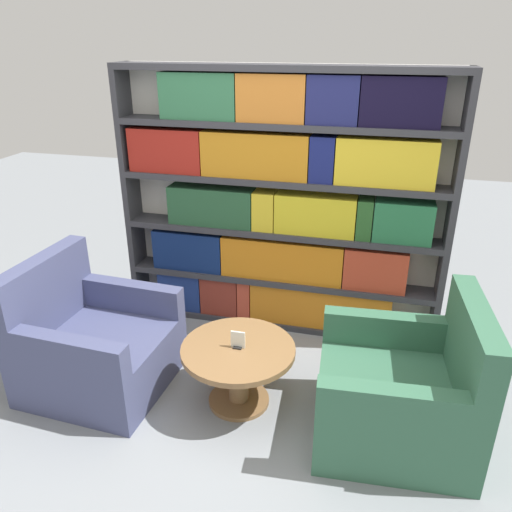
# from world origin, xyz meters

# --- Properties ---
(ground_plane) EXTENTS (14.00, 14.00, 0.00)m
(ground_plane) POSITION_xyz_m (0.00, 0.00, 0.00)
(ground_plane) COLOR gray
(bookshelf) EXTENTS (2.70, 0.30, 2.19)m
(bookshelf) POSITION_xyz_m (0.01, 1.40, 1.09)
(bookshelf) COLOR silver
(bookshelf) RESTS_ON ground_plane
(armchair_left) EXTENTS (0.99, 0.96, 0.96)m
(armchair_left) POSITION_xyz_m (-1.13, 0.22, 0.31)
(armchair_left) COLOR #42476B
(armchair_left) RESTS_ON ground_plane
(armchair_right) EXTENTS (1.01, 0.98, 0.96)m
(armchair_right) POSITION_xyz_m (1.05, 0.22, 0.31)
(armchair_right) COLOR #336047
(armchair_right) RESTS_ON ground_plane
(coffee_table) EXTENTS (0.78, 0.78, 0.46)m
(coffee_table) POSITION_xyz_m (-0.04, 0.26, 0.33)
(coffee_table) COLOR brown
(coffee_table) RESTS_ON ground_plane
(table_sign) EXTENTS (0.10, 0.06, 0.12)m
(table_sign) POSITION_xyz_m (-0.04, 0.26, 0.51)
(table_sign) COLOR black
(table_sign) RESTS_ON coffee_table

